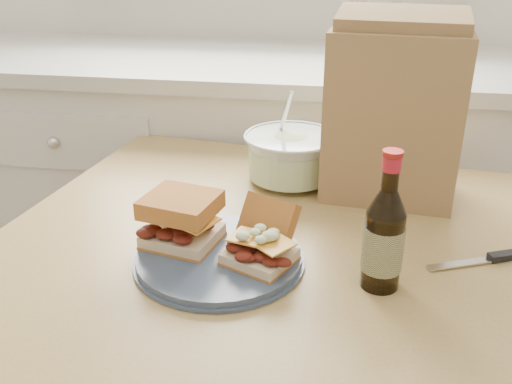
# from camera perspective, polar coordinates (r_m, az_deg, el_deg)

# --- Properties ---
(cabinet_run) EXTENTS (2.50, 0.64, 0.94)m
(cabinet_run) POSITION_cam_1_polar(r_m,az_deg,el_deg) (1.90, -0.49, -0.55)
(cabinet_run) COLOR silver
(cabinet_run) RESTS_ON ground
(dining_table) EXTENTS (1.06, 1.06, 0.78)m
(dining_table) POSITION_cam_1_polar(r_m,az_deg,el_deg) (1.08, 0.01, -10.40)
(dining_table) COLOR tan
(dining_table) RESTS_ON ground
(plate) EXTENTS (0.28, 0.28, 0.02)m
(plate) POSITION_cam_1_polar(r_m,az_deg,el_deg) (0.96, -3.69, -6.57)
(plate) COLOR #3B4960
(plate) RESTS_ON dining_table
(sandwich_left) EXTENTS (0.14, 0.13, 0.09)m
(sandwich_left) POSITION_cam_1_polar(r_m,az_deg,el_deg) (0.97, -7.45, -2.69)
(sandwich_left) COLOR #CCB290
(sandwich_left) RESTS_ON plate
(sandwich_right) EXTENTS (0.13, 0.17, 0.09)m
(sandwich_right) POSITION_cam_1_polar(r_m,az_deg,el_deg) (0.93, 0.62, -4.81)
(sandwich_right) COLOR #CCB290
(sandwich_right) RESTS_ON plate
(coleslaw_bowl) EXTENTS (0.20, 0.20, 0.20)m
(coleslaw_bowl) POSITION_cam_1_polar(r_m,az_deg,el_deg) (1.24, 3.48, 3.37)
(coleslaw_bowl) COLOR silver
(coleslaw_bowl) RESTS_ON dining_table
(beer_bottle) EXTENTS (0.06, 0.06, 0.22)m
(beer_bottle) POSITION_cam_1_polar(r_m,az_deg,el_deg) (0.88, 12.66, -4.48)
(beer_bottle) COLOR black
(beer_bottle) RESTS_ON dining_table
(knife) EXTENTS (0.18, 0.09, 0.01)m
(knife) POSITION_cam_1_polar(r_m,az_deg,el_deg) (1.04, 22.94, -6.05)
(knife) COLOR silver
(knife) RESTS_ON dining_table
(paper_bag) EXTENTS (0.27, 0.19, 0.34)m
(paper_bag) POSITION_cam_1_polar(r_m,az_deg,el_deg) (1.17, 13.51, 7.38)
(paper_bag) COLOR #A17F4D
(paper_bag) RESTS_ON dining_table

